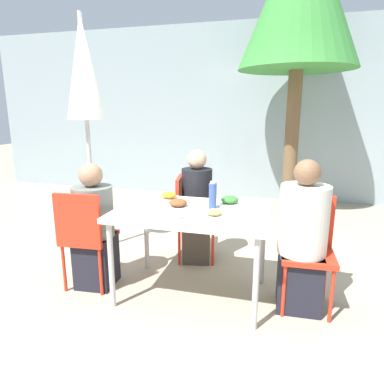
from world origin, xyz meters
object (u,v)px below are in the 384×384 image
(salad_bowl, at_px, (171,215))
(person_left, at_px, (94,230))
(person_far, at_px, (197,209))
(closed_umbrella, at_px, (84,77))
(chair_right, at_px, (307,242))
(chair_far, at_px, (189,211))
(bottle, at_px, (213,196))
(drinking_cup, at_px, (154,213))
(chair_left, at_px, (85,232))
(person_right, at_px, (302,241))

(salad_bowl, bearing_deg, person_left, 165.17)
(person_far, bearing_deg, closed_umbrella, -100.42)
(chair_right, relative_size, salad_bowl, 6.19)
(chair_far, xyz_separation_m, person_far, (0.09, -0.03, 0.03))
(bottle, distance_m, salad_bowl, 0.43)
(bottle, bearing_deg, drinking_cup, -133.61)
(chair_left, xyz_separation_m, closed_umbrella, (-0.40, 0.80, 1.35))
(person_left, bearing_deg, person_far, 40.47)
(person_far, relative_size, closed_umbrella, 0.47)
(salad_bowl, bearing_deg, drinking_cup, -163.53)
(chair_far, bearing_deg, salad_bowl, -3.48)
(drinking_cup, bearing_deg, person_right, 17.51)
(person_far, xyz_separation_m, drinking_cup, (-0.08, -0.97, 0.24))
(chair_left, height_order, salad_bowl, chair_left)
(chair_far, relative_size, closed_umbrella, 0.36)
(chair_far, bearing_deg, closed_umbrella, -98.62)
(salad_bowl, bearing_deg, person_right, 17.63)
(person_left, relative_size, chair_far, 1.26)
(chair_left, height_order, person_left, person_left)
(person_right, distance_m, closed_umbrella, 2.63)
(chair_right, height_order, bottle, bottle)
(person_right, distance_m, chair_far, 1.28)
(chair_left, bearing_deg, person_left, 57.95)
(chair_right, xyz_separation_m, person_right, (-0.05, -0.08, 0.03))
(chair_far, xyz_separation_m, closed_umbrella, (-1.10, -0.05, 1.35))
(chair_far, relative_size, person_far, 0.76)
(person_left, xyz_separation_m, closed_umbrella, (-0.45, 0.72, 1.35))
(person_right, xyz_separation_m, bottle, (-0.72, 0.04, 0.31))
(chair_left, distance_m, chair_right, 1.85)
(person_far, bearing_deg, person_left, -56.52)
(bottle, bearing_deg, chair_far, 120.84)
(chair_right, distance_m, person_right, 0.10)
(person_left, height_order, drinking_cup, person_left)
(chair_left, relative_size, bottle, 3.82)
(chair_far, bearing_deg, person_far, 57.95)
(person_left, distance_m, person_far, 1.04)
(person_left, distance_m, bottle, 1.09)
(person_left, bearing_deg, chair_left, -122.05)
(closed_umbrella, xyz_separation_m, bottle, (1.47, -0.58, -1.01))
(person_left, height_order, chair_far, person_left)
(person_left, distance_m, chair_far, 1.01)
(chair_left, distance_m, person_left, 0.09)
(person_right, xyz_separation_m, chair_far, (-1.09, 0.67, -0.03))
(person_right, bearing_deg, person_left, 0.95)
(chair_far, relative_size, bottle, 3.82)
(chair_far, height_order, person_far, person_far)
(person_left, height_order, person_far, person_far)
(chair_left, distance_m, person_right, 1.80)
(chair_far, height_order, salad_bowl, chair_far)
(chair_right, distance_m, person_far, 1.19)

